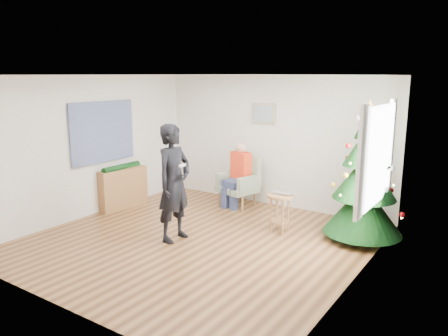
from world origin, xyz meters
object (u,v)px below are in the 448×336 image
Objects in this scene: standing_man at (174,183)px; console at (123,188)px; christmas_tree at (365,179)px; armchair at (239,188)px; stool at (280,213)px.

standing_man is 1.87× the size of console.
christmas_tree is 2.24× the size of console.
armchair is (-2.65, 0.54, -0.64)m from christmas_tree.
standing_man is (-1.25, -1.22, 0.60)m from stool.
christmas_tree reaches higher than standing_man.
stool is 0.66× the size of console.
christmas_tree reaches higher than armchair.
standing_man is at bearing -146.46° from christmas_tree.
console is (-1.97, 0.74, -0.53)m from standing_man.
standing_man is (-2.51, -1.66, -0.07)m from christmas_tree.
stool is at bearing -19.75° from armchair.
christmas_tree is 1.20× the size of standing_man.
christmas_tree is 2.78m from armchair.
armchair is 0.53× the size of standing_man.
armchair is (-1.40, 0.98, 0.03)m from stool.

